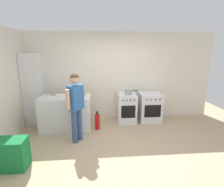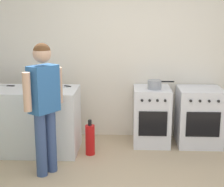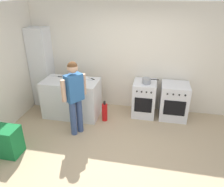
{
  "view_description": "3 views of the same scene",
  "coord_description": "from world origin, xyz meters",
  "px_view_note": "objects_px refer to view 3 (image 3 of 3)",
  "views": [
    {
      "loc": [
        -0.49,
        -3.29,
        2.06
      ],
      "look_at": [
        -0.14,
        0.89,
        1.03
      ],
      "focal_mm": 28.0,
      "sensor_mm": 36.0,
      "label": 1
    },
    {
      "loc": [
        -0.02,
        -3.34,
        1.9
      ],
      "look_at": [
        -0.2,
        0.68,
        0.97
      ],
      "focal_mm": 55.0,
      "sensor_mm": 36.0,
      "label": 2
    },
    {
      "loc": [
        0.53,
        -3.19,
        2.78
      ],
      "look_at": [
        -0.25,
        0.63,
        0.94
      ],
      "focal_mm": 35.0,
      "sensor_mm": 36.0,
      "label": 3
    }
  ],
  "objects_px": {
    "larder_cabinet": "(42,67)",
    "recycling_crate_upper": "(4,135)",
    "knife_chef": "(57,76)",
    "person": "(74,93)",
    "recycling_crate_lower": "(7,147)",
    "knife_paring": "(92,79)",
    "knife_carving": "(86,79)",
    "oven_right": "(174,101)",
    "pot": "(146,81)",
    "fire_extinguisher": "(105,112)",
    "oven_left": "(144,98)"
  },
  "relations": [
    {
      "from": "recycling_crate_upper",
      "to": "larder_cabinet",
      "type": "relative_size",
      "value": 0.26
    },
    {
      "from": "knife_carving",
      "to": "oven_right",
      "type": "bearing_deg",
      "value": 6.72
    },
    {
      "from": "oven_left",
      "to": "pot",
      "type": "xyz_separation_m",
      "value": [
        0.03,
        -0.07,
        0.49
      ]
    },
    {
      "from": "person",
      "to": "pot",
      "type": "bearing_deg",
      "value": 36.34
    },
    {
      "from": "person",
      "to": "recycling_crate_upper",
      "type": "relative_size",
      "value": 3.05
    },
    {
      "from": "pot",
      "to": "recycling_crate_upper",
      "type": "bearing_deg",
      "value": -141.69
    },
    {
      "from": "knife_chef",
      "to": "larder_cabinet",
      "type": "xyz_separation_m",
      "value": [
        -0.53,
        0.3,
        0.1
      ]
    },
    {
      "from": "knife_chef",
      "to": "knife_carving",
      "type": "height_order",
      "value": "same"
    },
    {
      "from": "recycling_crate_upper",
      "to": "oven_right",
      "type": "bearing_deg",
      "value": 32.68
    },
    {
      "from": "knife_chef",
      "to": "recycling_crate_upper",
      "type": "bearing_deg",
      "value": -98.59
    },
    {
      "from": "knife_chef",
      "to": "person",
      "type": "distance_m",
      "value": 1.18
    },
    {
      "from": "knife_paring",
      "to": "knife_carving",
      "type": "distance_m",
      "value": 0.15
    },
    {
      "from": "knife_chef",
      "to": "oven_right",
      "type": "bearing_deg",
      "value": 3.94
    },
    {
      "from": "pot",
      "to": "knife_carving",
      "type": "xyz_separation_m",
      "value": [
        -1.4,
        -0.17,
        -0.01
      ]
    },
    {
      "from": "oven_left",
      "to": "recycling_crate_lower",
      "type": "xyz_separation_m",
      "value": [
        -2.39,
        -1.98,
        -0.29
      ]
    },
    {
      "from": "knife_paring",
      "to": "person",
      "type": "bearing_deg",
      "value": -96.17
    },
    {
      "from": "fire_extinguisher",
      "to": "knife_chef",
      "type": "bearing_deg",
      "value": 167.16
    },
    {
      "from": "knife_chef",
      "to": "person",
      "type": "xyz_separation_m",
      "value": [
        0.78,
        -0.88,
        0.04
      ]
    },
    {
      "from": "knife_paring",
      "to": "recycling_crate_lower",
      "type": "height_order",
      "value": "knife_paring"
    },
    {
      "from": "knife_carving",
      "to": "fire_extinguisher",
      "type": "height_order",
      "value": "knife_carving"
    },
    {
      "from": "person",
      "to": "fire_extinguisher",
      "type": "distance_m",
      "value": 1.05
    },
    {
      "from": "oven_left",
      "to": "knife_paring",
      "type": "height_order",
      "value": "knife_paring"
    },
    {
      "from": "pot",
      "to": "person",
      "type": "distance_m",
      "value": 1.7
    },
    {
      "from": "pot",
      "to": "fire_extinguisher",
      "type": "xyz_separation_m",
      "value": [
        -0.9,
        -0.41,
        -0.7
      ]
    },
    {
      "from": "person",
      "to": "larder_cabinet",
      "type": "bearing_deg",
      "value": 138.16
    },
    {
      "from": "recycling_crate_upper",
      "to": "pot",
      "type": "bearing_deg",
      "value": 38.31
    },
    {
      "from": "larder_cabinet",
      "to": "fire_extinguisher",
      "type": "bearing_deg",
      "value": -18.05
    },
    {
      "from": "oven_left",
      "to": "knife_carving",
      "type": "height_order",
      "value": "knife_carving"
    },
    {
      "from": "recycling_crate_lower",
      "to": "larder_cabinet",
      "type": "height_order",
      "value": "larder_cabinet"
    },
    {
      "from": "larder_cabinet",
      "to": "person",
      "type": "bearing_deg",
      "value": -41.84
    },
    {
      "from": "knife_carving",
      "to": "person",
      "type": "xyz_separation_m",
      "value": [
        0.04,
        -0.83,
        0.04
      ]
    },
    {
      "from": "oven_right",
      "to": "person",
      "type": "xyz_separation_m",
      "value": [
        -2.03,
        -1.07,
        0.51
      ]
    },
    {
      "from": "oven_left",
      "to": "knife_paring",
      "type": "distance_m",
      "value": 1.34
    },
    {
      "from": "oven_right",
      "to": "pot",
      "type": "xyz_separation_m",
      "value": [
        -0.67,
        -0.07,
        0.49
      ]
    },
    {
      "from": "pot",
      "to": "recycling_crate_lower",
      "type": "distance_m",
      "value": 3.17
    },
    {
      "from": "oven_left",
      "to": "recycling_crate_upper",
      "type": "distance_m",
      "value": 3.1
    },
    {
      "from": "oven_right",
      "to": "recycling_crate_upper",
      "type": "xyz_separation_m",
      "value": [
        -3.08,
        -1.98,
        -0.01
      ]
    },
    {
      "from": "person",
      "to": "recycling_crate_lower",
      "type": "bearing_deg",
      "value": -139.28
    },
    {
      "from": "oven_right",
      "to": "pot",
      "type": "relative_size",
      "value": 2.24
    },
    {
      "from": "oven_left",
      "to": "recycling_crate_lower",
      "type": "distance_m",
      "value": 3.11
    },
    {
      "from": "pot",
      "to": "fire_extinguisher",
      "type": "distance_m",
      "value": 1.21
    },
    {
      "from": "oven_right",
      "to": "larder_cabinet",
      "type": "height_order",
      "value": "larder_cabinet"
    },
    {
      "from": "oven_right",
      "to": "recycling_crate_lower",
      "type": "relative_size",
      "value": 1.63
    },
    {
      "from": "knife_chef",
      "to": "recycling_crate_upper",
      "type": "distance_m",
      "value": 1.87
    },
    {
      "from": "oven_left",
      "to": "knife_chef",
      "type": "distance_m",
      "value": 2.18
    },
    {
      "from": "larder_cabinet",
      "to": "recycling_crate_upper",
      "type": "bearing_deg",
      "value": -82.76
    },
    {
      "from": "oven_right",
      "to": "person",
      "type": "distance_m",
      "value": 2.36
    },
    {
      "from": "knife_chef",
      "to": "larder_cabinet",
      "type": "relative_size",
      "value": 0.16
    },
    {
      "from": "pot",
      "to": "oven_left",
      "type": "bearing_deg",
      "value": 112.7
    },
    {
      "from": "pot",
      "to": "knife_chef",
      "type": "distance_m",
      "value": 2.15
    }
  ]
}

